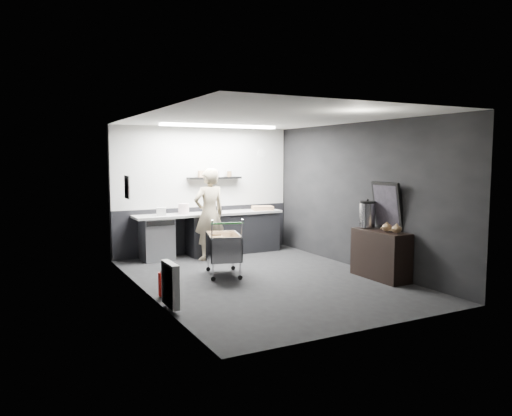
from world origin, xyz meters
TOP-DOWN VIEW (x-y plane):
  - floor at (0.00, 0.00)m, footprint 5.50×5.50m
  - ceiling at (0.00, 0.00)m, footprint 5.50×5.50m
  - wall_back at (0.00, 2.75)m, footprint 5.50×0.00m
  - wall_front at (0.00, -2.75)m, footprint 5.50×0.00m
  - wall_left at (-2.00, 0.00)m, footprint 0.00×5.50m
  - wall_right at (2.00, 0.00)m, footprint 0.00×5.50m
  - kitchen_wall_panel at (0.00, 2.73)m, footprint 3.95×0.02m
  - dado_panel at (0.00, 2.73)m, footprint 3.95×0.02m
  - floating_shelf at (0.20, 2.62)m, footprint 1.20×0.22m
  - wall_clock at (1.40, 2.72)m, footprint 0.20×0.03m
  - poster at (-1.98, 1.30)m, footprint 0.02×0.30m
  - poster_red_band at (-1.98, 1.30)m, footprint 0.02×0.22m
  - radiator at (-1.94, -0.90)m, footprint 0.10×0.50m
  - ceiling_strip at (0.00, 1.85)m, footprint 2.40×0.20m
  - prep_counter at (0.14, 2.42)m, footprint 3.20×0.61m
  - person at (-0.19, 1.97)m, footprint 0.72×0.52m
  - shopping_cart at (-0.50, 0.59)m, footprint 0.76×1.04m
  - sideboard at (1.79, -0.83)m, footprint 0.47×1.10m
  - fire_extinguisher at (-1.85, -0.25)m, footprint 0.13×0.13m
  - cardboard_box at (1.24, 2.37)m, footprint 0.51×0.44m
  - pink_tub at (-0.57, 2.42)m, footprint 0.22×0.22m
  - white_container at (-1.06, 2.37)m, footprint 0.22×0.19m

SIDE VIEW (x-z plane):
  - floor at x=0.00m, z-range 0.00..0.00m
  - fire_extinguisher at x=-1.85m, z-range -0.01..0.43m
  - radiator at x=-1.94m, z-range 0.05..0.65m
  - prep_counter at x=0.14m, z-range 0.01..0.91m
  - shopping_cart at x=-0.50m, z-range -0.02..0.97m
  - dado_panel at x=0.00m, z-range 0.00..1.00m
  - sideboard at x=1.79m, z-range -0.30..1.35m
  - person at x=-0.19m, z-range 0.00..1.85m
  - cardboard_box at x=1.24m, z-range 0.90..0.99m
  - white_container at x=-1.06m, z-range 0.90..1.06m
  - pink_tub at x=-0.57m, z-range 0.90..1.12m
  - wall_back at x=0.00m, z-range -1.40..4.10m
  - wall_front at x=0.00m, z-range -1.40..4.10m
  - wall_left at x=-2.00m, z-range -1.40..4.10m
  - wall_right at x=2.00m, z-range -1.40..4.10m
  - poster at x=-1.98m, z-range 1.35..1.75m
  - floating_shelf at x=0.20m, z-range 1.60..1.64m
  - poster_red_band at x=-1.98m, z-range 1.57..1.67m
  - kitchen_wall_panel at x=0.00m, z-range 1.00..2.70m
  - wall_clock at x=1.40m, z-range 2.05..2.25m
  - ceiling_strip at x=0.00m, z-range 2.65..2.69m
  - ceiling at x=0.00m, z-range 2.70..2.70m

